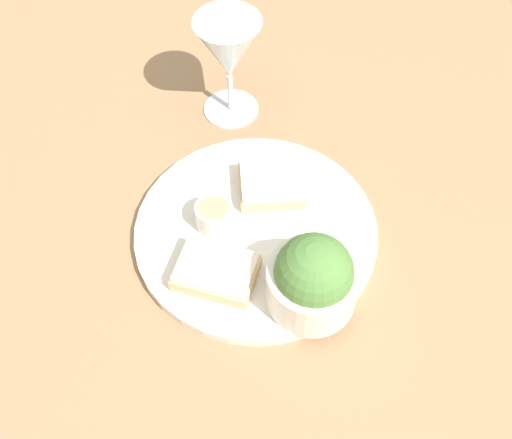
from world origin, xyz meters
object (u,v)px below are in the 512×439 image
object	(u,v)px
cheese_toast_far	(272,184)
wine_glass	(229,52)
cheese_toast_near	(213,270)
sauce_ramekin	(214,215)
salad_bowl	(313,279)

from	to	relation	value
cheese_toast_far	wine_glass	distance (m)	0.19
cheese_toast_near	sauce_ramekin	bearing A→B (deg)	-55.21
cheese_toast_near	wine_glass	bearing A→B (deg)	-58.67
salad_bowl	wine_glass	xyz separation A→B (m)	(0.26, -0.21, 0.05)
salad_bowl	cheese_toast_near	size ratio (longest dim) A/B	0.95
cheese_toast_near	wine_glass	distance (m)	0.30
sauce_ramekin	wine_glass	bearing A→B (deg)	-59.87
sauce_ramekin	cheese_toast_far	xyz separation A→B (m)	(-0.03, -0.08, -0.01)
salad_bowl	cheese_toast_far	xyz separation A→B (m)	(0.12, -0.11, -0.03)
sauce_ramekin	cheese_toast_far	size ratio (longest dim) A/B	0.43
salad_bowl	sauce_ramekin	world-z (taller)	salad_bowl
sauce_ramekin	wine_glass	xyz separation A→B (m)	(0.11, -0.19, 0.07)
cheese_toast_near	cheese_toast_far	xyz separation A→B (m)	(0.01, -0.15, -0.00)
salad_bowl	cheese_toast_near	distance (m)	0.12
salad_bowl	cheese_toast_near	bearing A→B (deg)	19.24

